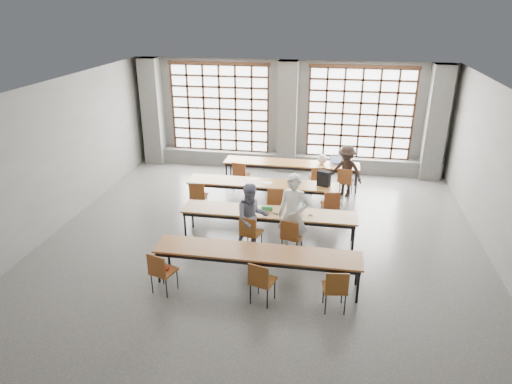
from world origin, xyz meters
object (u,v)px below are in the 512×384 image
plastic_bag (322,159)px  student_back (346,171)px  chair_back_right (345,179)px  laptop_front (294,209)px  student_female (252,218)px  laptop_back (337,162)px  desk_row_b (263,185)px  desk_row_c (269,214)px  chair_front_left (250,231)px  green_box (267,208)px  chair_mid_right (331,203)px  chair_near_left (161,269)px  chair_near_right (336,286)px  backpack (324,178)px  chair_back_left (241,173)px  phone (276,214)px  chair_mid_left (198,194)px  desk_row_d (257,254)px  chair_mid_centre (275,199)px  chair_front_right (291,234)px  mouse (310,214)px  chair_near_mid (261,279)px  desk_row_a (291,165)px  student_male (293,215)px  chair_back_mid (317,178)px  red_pouch (164,269)px

plastic_bag → student_back: bearing=-38.2°
chair_back_right → student_back: bearing=83.4°
student_back → laptop_front: size_ratio=3.34×
student_female → laptop_back: bearing=42.9°
chair_back_right → plastic_bag: plastic_bag is taller
desk_row_b → chair_back_right: chair_back_right is taller
desk_row_c → laptop_front: (0.57, 0.11, 0.13)m
chair_front_left → green_box: size_ratio=3.52×
chair_mid_right → chair_near_left: (-3.07, -3.57, 0.00)m
chair_mid_right → plastic_bag: size_ratio=3.08×
desk_row_b → chair_near_right: 4.65m
desk_row_b → backpack: 1.62m
chair_back_left → chair_mid_right: size_ratio=1.00×
student_female → phone: bearing=16.3°
desk_row_c → chair_mid_left: chair_mid_left is taller
desk_row_d → chair_mid_centre: size_ratio=4.55×
chair_mid_centre → chair_front_right: (0.59, -1.76, 0.00)m
chair_front_right → desk_row_c: bearing=132.8°
desk_row_d → chair_mid_left: chair_mid_left is taller
chair_mid_left → chair_near_left: 3.59m
mouse → student_female: bearing=-159.0°
desk_row_d → chair_front_right: bearing=65.6°
laptop_back → chair_near_left: bearing=-117.7°
plastic_bag → chair_back_right: bearing=-44.7°
chair_near_mid → phone: size_ratio=6.77×
desk_row_a → phone: (0.02, -3.59, 0.07)m
desk_row_c → desk_row_d: (0.04, -1.81, 0.00)m
desk_row_b → student_female: student_female is taller
chair_back_left → laptop_back: (2.74, 0.73, 0.25)m
green_box → mouse: bearing=-5.7°
chair_front_right → backpack: 2.54m
desk_row_d → chair_near_right: 1.64m
student_back → green_box: size_ratio=5.93×
desk_row_b → chair_near_right: size_ratio=4.55×
laptop_back → desk_row_d: bearing=-105.0°
chair_mid_right → student_male: bearing=-115.8°
chair_back_mid → student_male: size_ratio=0.48×
chair_front_left → laptop_back: (1.81, 4.22, 0.25)m
laptop_front → chair_mid_left: bearing=158.4°
desk_row_d → desk_row_c: bearing=91.4°
chair_front_right → plastic_bag: plastic_bag is taller
backpack → red_pouch: 5.06m
student_back → chair_back_right: bearing=-72.9°
chair_back_left → chair_mid_left: size_ratio=1.00×
green_box → plastic_bag: size_ratio=0.87×
desk_row_b → chair_mid_right: size_ratio=4.55×
chair_mid_left → chair_mid_centre: (2.01, 0.00, 0.00)m
chair_near_right → plastic_bag: (-0.50, 5.98, 0.34)m
chair_back_right → plastic_bag: (-0.69, 0.68, 0.34)m
student_back → chair_near_mid: bearing=-82.1°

